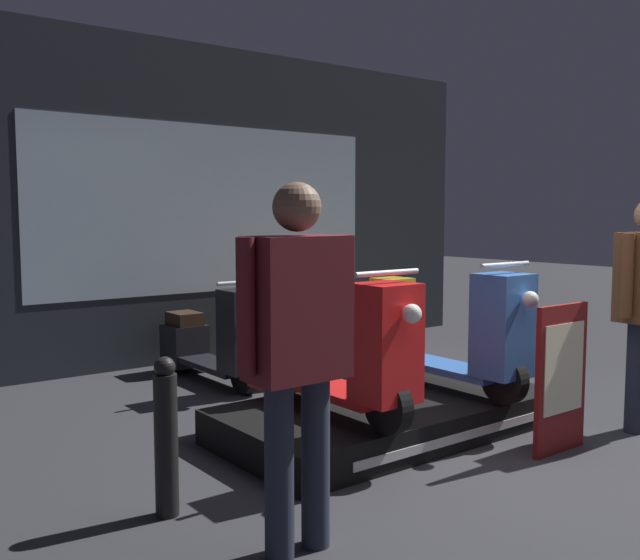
{
  "coord_description": "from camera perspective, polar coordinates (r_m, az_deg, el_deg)",
  "views": [
    {
      "loc": [
        -3.61,
        -2.51,
        1.51
      ],
      "look_at": [
        -0.12,
        2.03,
        0.97
      ],
      "focal_mm": 40.0,
      "sensor_mm": 36.0,
      "label": 1
    }
  ],
  "objects": [
    {
      "name": "ground_plane",
      "position": [
        4.65,
        17.21,
        -13.81
      ],
      "size": [
        30.0,
        30.0,
        0.0
      ],
      "primitive_type": "plane",
      "color": "#2D2D33"
    },
    {
      "name": "shop_wall_back",
      "position": [
        7.47,
        -8.7,
        6.02
      ],
      "size": [
        6.94,
        0.09,
        3.2
      ],
      "color": "#23282D",
      "rests_on": "ground_plane"
    },
    {
      "name": "display_platform",
      "position": [
        5.02,
        5.56,
        -10.77
      ],
      "size": [
        2.36,
        1.19,
        0.23
      ],
      "color": "black",
      "rests_on": "ground_plane"
    },
    {
      "name": "scooter_display_left",
      "position": [
        4.53,
        1.08,
        -6.15
      ],
      "size": [
        0.48,
        1.52,
        0.95
      ],
      "color": "black",
      "rests_on": "display_platform"
    },
    {
      "name": "scooter_display_right",
      "position": [
        5.24,
        10.21,
        -4.64
      ],
      "size": [
        0.48,
        1.52,
        0.95
      ],
      "color": "black",
      "rests_on": "display_platform"
    },
    {
      "name": "scooter_backrow_0",
      "position": [
        6.4,
        -8.46,
        -4.88
      ],
      "size": [
        0.48,
        1.52,
        0.95
      ],
      "color": "black",
      "rests_on": "ground_plane"
    },
    {
      "name": "scooter_backrow_1",
      "position": [
        6.85,
        -2.21,
        -4.15
      ],
      "size": [
        0.48,
        1.52,
        0.95
      ],
      "color": "black",
      "rests_on": "ground_plane"
    },
    {
      "name": "scooter_backrow_2",
      "position": [
        7.37,
        3.2,
        -3.48
      ],
      "size": [
        0.48,
        1.52,
        0.95
      ],
      "color": "black",
      "rests_on": "ground_plane"
    },
    {
      "name": "person_left_browsing",
      "position": [
        3.11,
        -1.82,
        -4.6
      ],
      "size": [
        0.6,
        0.25,
        1.64
      ],
      "color": "#232838",
      "rests_on": "ground_plane"
    },
    {
      "name": "price_sign_board",
      "position": [
        4.76,
        18.72,
        -7.44
      ],
      "size": [
        0.49,
        0.04,
        0.94
      ],
      "color": "maroon",
      "rests_on": "ground_plane"
    },
    {
      "name": "street_bollard",
      "position": [
        3.69,
        -12.21,
        -12.18
      ],
      "size": [
        0.12,
        0.12,
        0.81
      ],
      "color": "black",
      "rests_on": "ground_plane"
    }
  ]
}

